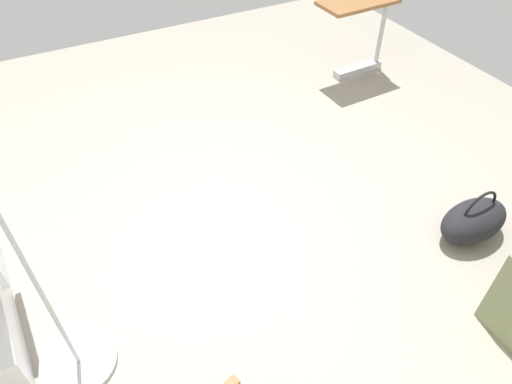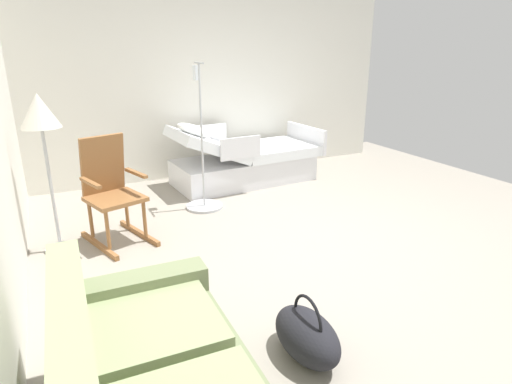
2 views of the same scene
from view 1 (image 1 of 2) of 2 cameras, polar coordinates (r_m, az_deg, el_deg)
The scene contains 4 objects.
ground_plane at distance 3.67m, azimuth -2.57°, elevation -1.63°, with size 6.92×6.92×0.00m, color gray.
overbed_table at distance 5.26m, azimuth 12.82°, elevation 19.25°, with size 0.85×0.43×0.84m.
duffel_bag at distance 3.69m, azimuth 25.43°, elevation -3.21°, with size 0.56×0.33×0.43m.
iv_pole at distance 2.86m, azimuth -22.50°, elevation -16.82°, with size 0.44×0.44×1.69m.
Camera 1 is at (1.06, 2.38, 2.58)m, focal length 32.20 mm.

